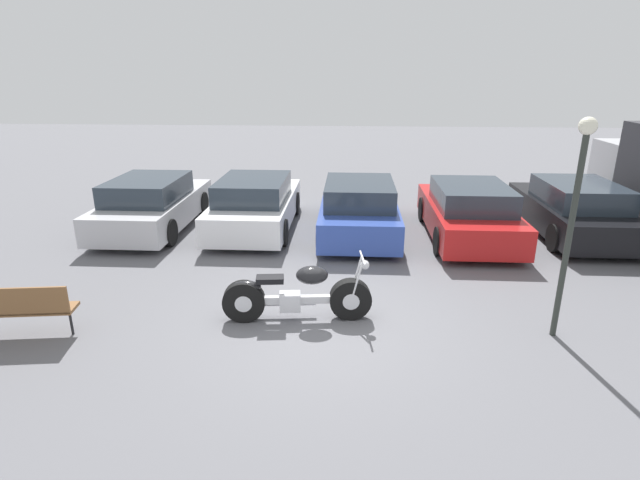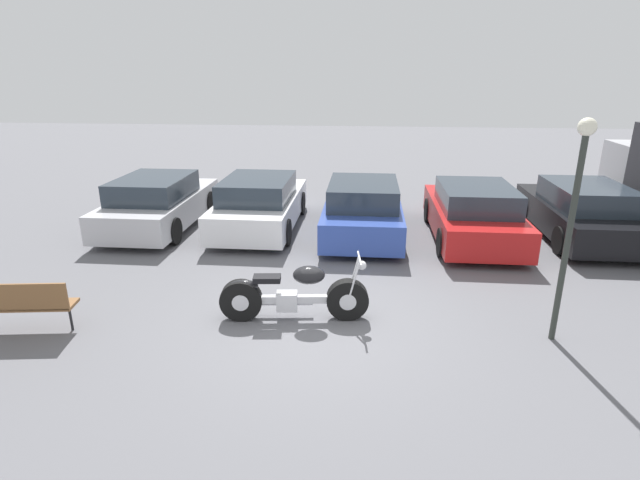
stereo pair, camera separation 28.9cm
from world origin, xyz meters
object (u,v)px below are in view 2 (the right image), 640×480
(motorcycle, at_px, (293,295))
(lamp_post, at_px, (575,202))
(parked_car_silver, at_px, (158,203))
(parked_car_blue, at_px, (363,209))
(park_bench, at_px, (20,302))
(parked_car_red, at_px, (473,213))
(parked_car_white, at_px, (260,204))
(parked_car_black, at_px, (581,212))

(motorcycle, bearing_deg, lamp_post, -3.65)
(parked_car_silver, relative_size, parked_car_blue, 1.00)
(parked_car_silver, distance_m, parked_car_blue, 5.27)
(park_bench, bearing_deg, parked_car_red, 34.57)
(parked_car_silver, height_order, parked_car_white, same)
(park_bench, distance_m, lamp_post, 8.31)
(motorcycle, height_order, parked_car_black, parked_car_black)
(parked_car_blue, relative_size, lamp_post, 1.30)
(motorcycle, xyz_separation_m, parked_car_white, (-1.57, 4.88, 0.21))
(parked_car_white, xyz_separation_m, lamp_post, (5.61, -5.14, 1.52))
(motorcycle, bearing_deg, parked_car_black, 37.53)
(parked_car_red, height_order, park_bench, parked_car_red)
(parked_car_silver, relative_size, lamp_post, 1.30)
(parked_car_red, relative_size, lamp_post, 1.30)
(parked_car_blue, bearing_deg, lamp_post, -58.79)
(parked_car_blue, distance_m, park_bench, 7.56)
(lamp_post, bearing_deg, parked_car_red, 94.02)
(motorcycle, xyz_separation_m, parked_car_blue, (1.07, 4.64, 0.21))
(parked_car_white, xyz_separation_m, parked_car_black, (7.91, -0.01, 0.00))
(motorcycle, height_order, park_bench, motorcycle)
(parked_car_red, bearing_deg, parked_car_black, 8.27)
(parked_car_blue, bearing_deg, parked_car_black, 2.45)
(motorcycle, relative_size, parked_car_silver, 0.56)
(parked_car_red, bearing_deg, parked_car_blue, 176.57)
(parked_car_black, distance_m, lamp_post, 5.82)
(parked_car_silver, height_order, parked_car_blue, same)
(motorcycle, relative_size, park_bench, 1.53)
(motorcycle, height_order, parked_car_red, parked_car_red)
(motorcycle, height_order, parked_car_blue, parked_car_blue)
(parked_car_blue, height_order, parked_car_red, same)
(parked_car_red, height_order, parked_car_black, same)
(parked_car_red, xyz_separation_m, lamp_post, (0.33, -4.74, 1.52))
(parked_car_blue, relative_size, parked_car_red, 1.00)
(parked_car_white, height_order, parked_car_blue, same)
(parked_car_silver, relative_size, parked_car_red, 1.00)
(parked_car_silver, bearing_deg, lamp_post, -31.15)
(motorcycle, distance_m, parked_car_black, 8.00)
(parked_car_white, xyz_separation_m, parked_car_blue, (2.64, -0.24, 0.00))
(motorcycle, distance_m, parked_car_white, 5.13)
(parked_car_blue, distance_m, parked_car_red, 2.64)
(parked_car_silver, height_order, parked_car_red, same)
(parked_car_black, height_order, park_bench, parked_car_black)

